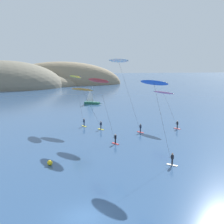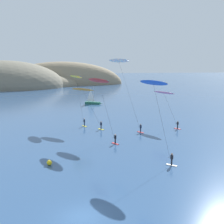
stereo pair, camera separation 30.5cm
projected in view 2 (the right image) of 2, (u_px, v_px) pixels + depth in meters
name	position (u px, v px, depth m)	size (l,w,h in m)	color
ground_plane	(82.00, 217.00, 24.90)	(600.00, 600.00, 0.00)	#2D4C75
headland_island	(19.00, 86.00, 154.98)	(113.93, 51.36, 28.09)	#84755B
sailboat_near	(94.00, 102.00, 90.31)	(5.86, 3.08, 5.70)	#23664C
kitesurfer_orange	(84.00, 92.00, 57.80)	(6.67, 6.08, 8.26)	yellow
kitesurfer_pink	(165.00, 95.00, 58.95)	(4.50, 6.97, 7.45)	red
kitesurfer_yellow	(76.00, 80.00, 60.54)	(3.80, 6.53, 10.71)	yellow
kitesurfer_white	(121.00, 67.00, 55.58)	(6.27, 7.33, 14.21)	red
kitesurfer_blue	(155.00, 90.00, 37.86)	(4.41, 6.02, 11.21)	silver
kitesurfer_red	(100.00, 85.00, 48.55)	(4.96, 7.59, 10.79)	red
marker_buoy	(49.00, 163.00, 37.28)	(0.70, 0.70, 0.70)	yellow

